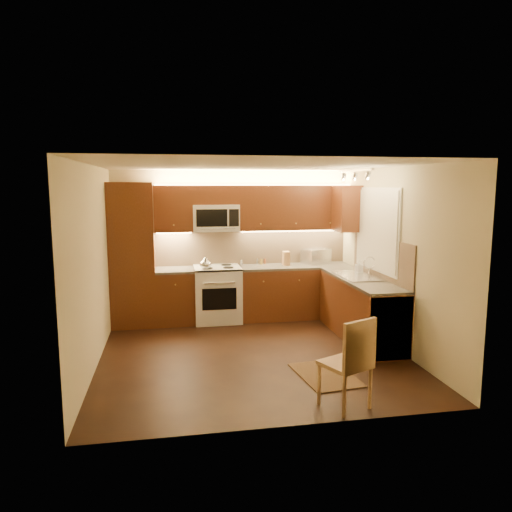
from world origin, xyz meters
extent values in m
cube|color=black|center=(0.00, 0.00, 0.00)|extent=(4.00, 4.00, 0.01)
cube|color=beige|center=(0.00, 0.00, 2.50)|extent=(4.00, 4.00, 0.01)
cube|color=#BCB18A|center=(0.00, 2.00, 1.25)|extent=(4.00, 0.01, 2.50)
cube|color=#BCB18A|center=(0.00, -2.00, 1.25)|extent=(4.00, 0.01, 2.50)
cube|color=#BCB18A|center=(-2.00, 0.00, 1.25)|extent=(0.01, 4.00, 2.50)
cube|color=#BCB18A|center=(2.00, 0.00, 1.25)|extent=(0.01, 4.00, 2.50)
cube|color=#401F0D|center=(-1.65, 1.70, 1.15)|extent=(0.70, 0.60, 2.30)
cube|color=#401F0D|center=(-0.99, 1.70, 0.43)|extent=(0.62, 0.60, 0.86)
cube|color=#373532|center=(-0.99, 1.70, 0.88)|extent=(0.62, 0.60, 0.04)
cube|color=#401F0D|center=(1.04, 1.70, 0.43)|extent=(1.92, 0.60, 0.86)
cube|color=#373532|center=(1.04, 1.70, 0.88)|extent=(1.92, 0.60, 0.04)
cube|color=#401F0D|center=(1.70, 0.40, 0.43)|extent=(0.60, 2.00, 0.86)
cube|color=#373532|center=(1.70, 0.40, 0.88)|extent=(0.60, 2.00, 0.04)
cube|color=silver|center=(1.70, -0.30, 0.43)|extent=(0.58, 0.60, 0.84)
cube|color=#A18362|center=(0.35, 1.99, 1.20)|extent=(3.30, 0.02, 0.60)
cube|color=#A18362|center=(1.99, 0.40, 1.20)|extent=(0.02, 2.00, 0.60)
cube|color=#401F0D|center=(-0.99, 1.82, 1.88)|extent=(0.62, 0.35, 0.75)
cube|color=#401F0D|center=(1.04, 1.82, 1.88)|extent=(1.92, 0.35, 0.75)
cube|color=#401F0D|center=(-0.30, 1.82, 2.09)|extent=(0.76, 0.35, 0.31)
cube|color=#401F0D|center=(1.82, 1.40, 1.88)|extent=(0.35, 0.50, 0.75)
cube|color=silver|center=(1.99, 0.55, 1.60)|extent=(0.03, 1.44, 1.24)
cube|color=silver|center=(1.97, 0.55, 1.60)|extent=(0.02, 1.36, 1.16)
cube|color=silver|center=(1.55, 0.40, 2.46)|extent=(0.04, 1.20, 0.03)
cube|color=silver|center=(1.44, 1.83, 1.03)|extent=(0.52, 0.46, 0.26)
cube|color=#A8724C|center=(0.89, 1.75, 1.02)|extent=(0.11, 0.18, 0.23)
cylinder|color=silver|center=(0.14, 1.85, 0.95)|extent=(0.06, 0.06, 0.10)
cylinder|color=brown|center=(0.56, 1.94, 0.95)|extent=(0.06, 0.06, 0.09)
cylinder|color=silver|center=(0.43, 1.92, 0.95)|extent=(0.05, 0.05, 0.10)
cylinder|color=olive|center=(0.49, 1.89, 0.95)|extent=(0.06, 0.06, 0.10)
imported|color=silver|center=(1.82, 0.80, 1.00)|extent=(0.11, 0.11, 0.21)
cube|color=black|center=(0.73, -0.90, 0.01)|extent=(0.72, 0.98, 0.01)
camera|label=1|loc=(-1.06, -6.10, 2.24)|focal=33.54mm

